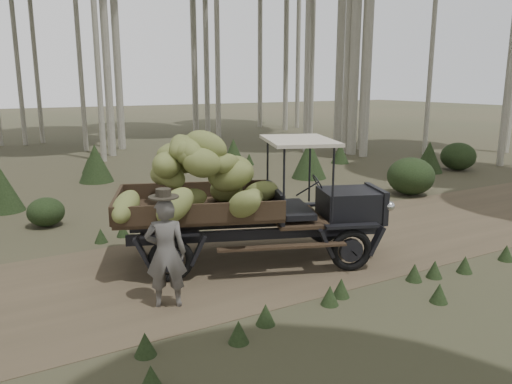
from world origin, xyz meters
TOP-DOWN VIEW (x-y plane):
  - ground at (0.00, 0.00)m, footprint 120.00×120.00m
  - dirt_track at (0.00, 0.00)m, footprint 70.00×4.00m
  - banana_truck at (-0.61, 0.08)m, footprint 5.17×3.20m
  - farmer at (-2.19, -1.09)m, footprint 0.69×0.59m
  - undergrowth at (-0.24, 0.78)m, footprint 22.30×21.13m

SIDE VIEW (x-z plane):
  - ground at x=0.00m, z-range 0.00..0.00m
  - dirt_track at x=0.00m, z-range 0.00..0.01m
  - undergrowth at x=-0.24m, z-range -0.11..1.21m
  - farmer at x=-2.19m, z-range -0.05..1.71m
  - banana_truck at x=-0.61m, z-range 0.18..2.70m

